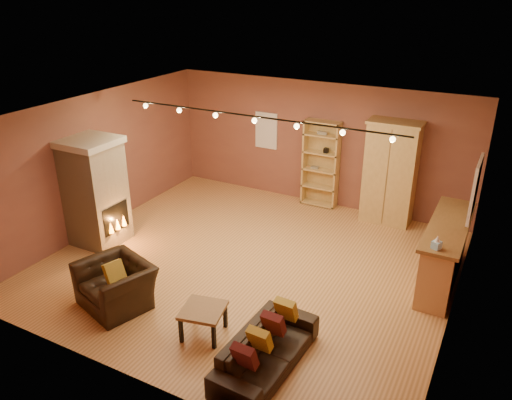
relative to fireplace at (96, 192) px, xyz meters
The scene contains 16 objects.
floor 3.28m from the fireplace, 11.16° to the left, with size 7.00×7.00×0.00m, color #AE763D.
ceiling 3.55m from the fireplace, 11.16° to the left, with size 7.00×7.00×0.00m, color brown.
back_wall 4.92m from the fireplace, 51.69° to the left, with size 7.00×0.02×2.80m, color brown.
left_wall 0.83m from the fireplace, 127.41° to the left, with size 0.02×6.50×2.80m, color brown.
right_wall 6.58m from the fireplace, ahead, with size 0.02×6.50×2.80m, color brown.
fireplace is the anchor object (origin of this frame).
back_window 4.24m from the fireplace, 65.55° to the left, with size 0.56×0.04×0.86m, color white.
bookcase 4.92m from the fireplace, 49.55° to the left, with size 0.81×0.32×1.99m.
armoire 5.97m from the fireplace, 36.74° to the left, with size 1.09×0.62×2.22m.
bar_counter 6.48m from the fireplace, 14.88° to the left, with size 0.62×2.30×1.10m.
tissue_box 6.23m from the fireplace, ahead, with size 0.15×0.15×0.21m.
right_window 6.84m from the fireplace, 17.08° to the left, with size 0.05×0.90×1.00m, color white.
loveseat 4.87m from the fireplace, 20.01° to the right, with size 0.62×1.86×0.77m.
armchair 2.38m from the fireplace, 40.11° to the right, with size 1.27×1.02×0.97m.
coffee_table 3.78m from the fireplace, 23.42° to the right, with size 0.71×0.71×0.45m.
track_rail 3.54m from the fireplace, 14.74° to the left, with size 5.20×0.09×0.13m.
Camera 1 is at (3.83, -6.97, 4.78)m, focal length 35.00 mm.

